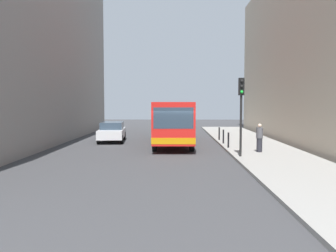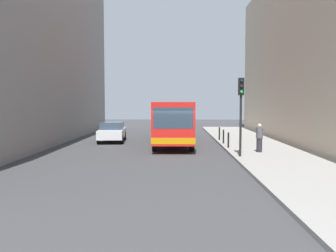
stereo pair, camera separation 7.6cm
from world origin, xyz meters
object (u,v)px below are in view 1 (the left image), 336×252
Objects in this scene: car_beside_bus at (112,131)px; bollard_mid at (223,137)px; bus at (173,120)px; bollard_near at (228,140)px; bollard_far at (219,134)px; traffic_light at (241,102)px; pedestrian_near_signal at (260,138)px.

bollard_mid is (8.11, -2.36, -0.16)m from car_beside_bus.
bus is at bearing 159.87° from car_beside_bus.
bollard_near is 4.61m from bollard_far.
traffic_light is 4.32× the size of bollard_near.
bus reaches higher than bollard_mid.
car_beside_bus is 4.76× the size of bollard_near.
pedestrian_near_signal reaches higher than bollard_mid.
bollard_near is at bearing 145.70° from car_beside_bus.
bus is 11.63× the size of bollard_far.
bollard_near and bollard_far have the same top height.
pedestrian_near_signal is (1.48, -1.91, 0.33)m from bollard_near.
traffic_light reaches higher than bollard_near.
pedestrian_near_signal is (9.59, -6.58, 0.17)m from car_beside_bus.
bollard_mid is at bearing 162.45° from bus.
bollard_far is at bearing 90.70° from traffic_light.
car_beside_bus reaches higher than bollard_far.
bus reaches higher than bollard_far.
bus is at bearing -110.58° from pedestrian_near_signal.
bus is 6.82× the size of pedestrian_near_signal.
bus is 11.63× the size of bollard_near.
pedestrian_near_signal is at bearing -52.27° from bollard_near.
car_beside_bus is 2.79× the size of pedestrian_near_signal.
bollard_mid is 2.30m from bollard_far.
car_beside_bus reaches higher than bollard_near.
pedestrian_near_signal is at bearing 132.65° from bus.
bollard_near is 0.59× the size of pedestrian_near_signal.
bollard_mid is at bearing 159.38° from car_beside_bus.
car_beside_bus is 11.63m from pedestrian_near_signal.
bollard_near is (3.50, -3.37, -1.10)m from bus.
car_beside_bus is (-4.61, 1.30, -0.94)m from bus.
traffic_light is at bearing -88.41° from bollard_near.
bollard_near is 2.30m from bollard_mid.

